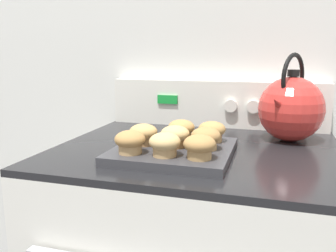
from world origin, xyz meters
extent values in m
cube|color=silver|center=(0.00, 0.71, 1.20)|extent=(8.00, 0.05, 2.40)
cube|color=black|center=(0.00, 0.35, 0.90)|extent=(0.79, 0.66, 0.02)
cube|color=white|center=(0.00, 0.66, 0.99)|extent=(0.77, 0.05, 0.17)
cube|color=green|center=(-0.17, 0.63, 1.01)|extent=(0.07, 0.01, 0.03)
cylinder|color=white|center=(0.06, 0.62, 0.99)|extent=(0.04, 0.02, 0.04)
cylinder|color=white|center=(0.13, 0.62, 0.99)|extent=(0.04, 0.02, 0.04)
cylinder|color=white|center=(0.21, 0.62, 0.99)|extent=(0.04, 0.02, 0.04)
cylinder|color=white|center=(0.29, 0.62, 0.99)|extent=(0.04, 0.02, 0.04)
cube|color=#38383D|center=(-0.04, 0.25, 0.92)|extent=(0.30, 0.30, 0.02)
cylinder|color=tan|center=(-0.13, 0.16, 0.95)|extent=(0.06, 0.06, 0.03)
ellipsoid|color=#B2844C|center=(-0.13, 0.16, 0.97)|extent=(0.08, 0.08, 0.04)
cylinder|color=tan|center=(-0.04, 0.16, 0.95)|extent=(0.06, 0.06, 0.03)
ellipsoid|color=tan|center=(-0.04, 0.16, 0.97)|extent=(0.08, 0.08, 0.04)
cylinder|color=tan|center=(0.04, 0.16, 0.95)|extent=(0.06, 0.06, 0.03)
ellipsoid|color=#B2844C|center=(0.04, 0.16, 0.97)|extent=(0.08, 0.08, 0.04)
cylinder|color=#A37A4C|center=(-0.13, 0.25, 0.95)|extent=(0.06, 0.06, 0.03)
ellipsoid|color=tan|center=(-0.13, 0.25, 0.97)|extent=(0.08, 0.08, 0.04)
cylinder|color=olive|center=(-0.04, 0.25, 0.95)|extent=(0.06, 0.06, 0.03)
ellipsoid|color=tan|center=(-0.04, 0.25, 0.97)|extent=(0.08, 0.08, 0.04)
cylinder|color=tan|center=(0.04, 0.25, 0.95)|extent=(0.06, 0.06, 0.03)
ellipsoid|color=#B2844C|center=(0.04, 0.25, 0.97)|extent=(0.08, 0.08, 0.04)
cylinder|color=tan|center=(-0.05, 0.34, 0.95)|extent=(0.06, 0.06, 0.03)
ellipsoid|color=tan|center=(-0.05, 0.34, 0.97)|extent=(0.08, 0.08, 0.04)
cylinder|color=tan|center=(0.04, 0.33, 0.95)|extent=(0.06, 0.06, 0.03)
ellipsoid|color=tan|center=(0.04, 0.33, 0.97)|extent=(0.08, 0.08, 0.04)
sphere|color=red|center=(0.25, 0.50, 1.01)|extent=(0.19, 0.19, 0.19)
cylinder|color=black|center=(0.25, 0.50, 1.11)|extent=(0.03, 0.03, 0.02)
cone|color=red|center=(0.21, 0.42, 1.03)|extent=(0.07, 0.10, 0.07)
torus|color=black|center=(0.25, 0.50, 1.10)|extent=(0.07, 0.14, 0.15)
camera|label=1|loc=(0.20, -0.61, 1.17)|focal=38.00mm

